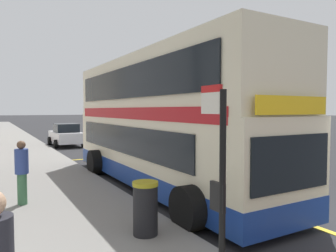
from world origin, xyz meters
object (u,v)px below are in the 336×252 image
object	(u,v)px
bus_stop_sign	(219,172)
litter_bin	(145,208)
double_decker_bus	(160,126)
parked_car_white_ahead	(66,135)
pedestrian_waiting_near_sign	(22,170)

from	to	relation	value
bus_stop_sign	litter_bin	bearing A→B (deg)	91.00
double_decker_bus	parked_car_white_ahead	distance (m)	14.15
double_decker_bus	bus_stop_sign	xyz separation A→B (m)	(-2.37, -6.17, -0.27)
parked_car_white_ahead	litter_bin	world-z (taller)	parked_car_white_ahead
bus_stop_sign	litter_bin	world-z (taller)	bus_stop_sign
pedestrian_waiting_near_sign	parked_car_white_ahead	bearing A→B (deg)	74.16
parked_car_white_ahead	pedestrian_waiting_near_sign	bearing A→B (deg)	-106.64
double_decker_bus	litter_bin	xyz separation A→B (m)	(-2.41, -3.92, -1.39)
double_decker_bus	bus_stop_sign	bearing A→B (deg)	-111.03
parked_car_white_ahead	litter_bin	size ratio (longest dim) A/B	3.93
pedestrian_waiting_near_sign	litter_bin	xyz separation A→B (m)	(1.96, -3.42, -0.38)
bus_stop_sign	litter_bin	xyz separation A→B (m)	(-0.04, 2.25, -1.11)
pedestrian_waiting_near_sign	litter_bin	distance (m)	3.96
double_decker_bus	bus_stop_sign	size ratio (longest dim) A/B	3.85
bus_stop_sign	double_decker_bus	bearing A→B (deg)	68.97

